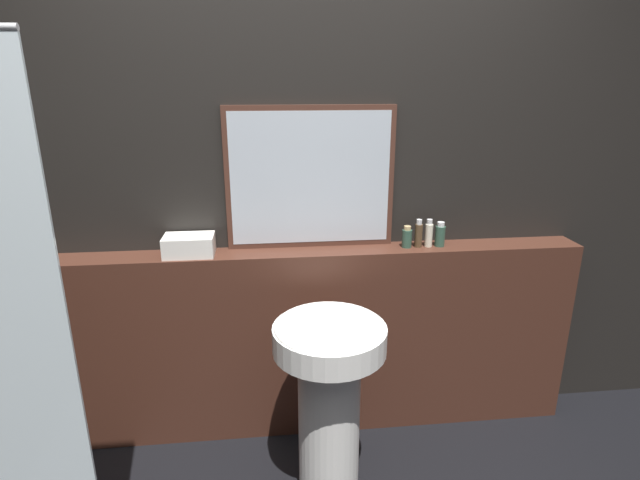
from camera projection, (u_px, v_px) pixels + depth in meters
name	position (u px, v px, depth m)	size (l,w,h in m)	color
wall_back	(307.00, 192.00, 2.44)	(8.00, 0.06, 2.50)	black
vanity_counter	(311.00, 341.00, 2.56)	(2.70, 0.18, 0.99)	#422319
pedestal_sink	(329.00, 392.00, 2.13)	(0.47, 0.47, 0.83)	white
mirror	(310.00, 178.00, 2.37)	(0.81, 0.03, 0.68)	#47281E
towel_stack	(189.00, 245.00, 2.34)	(0.23, 0.15, 0.09)	silver
shampoo_bottle	(407.00, 237.00, 2.44)	(0.05, 0.05, 0.11)	#2D4C3D
conditioner_bottle	(419.00, 234.00, 2.44)	(0.04, 0.04, 0.14)	#4C3823
lotion_bottle	(429.00, 234.00, 2.45)	(0.04, 0.04, 0.14)	beige
body_wash_bottle	(440.00, 235.00, 2.46)	(0.05, 0.05, 0.12)	#2D4C3D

